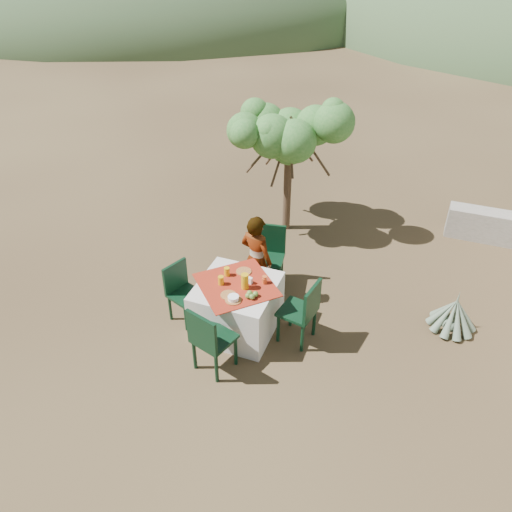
% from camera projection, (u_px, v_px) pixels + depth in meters
% --- Properties ---
extents(ground, '(160.00, 160.00, 0.00)m').
position_uv_depth(ground, '(260.00, 319.00, 7.12)').
color(ground, '#322416').
rests_on(ground, ground).
extents(table, '(1.30, 1.30, 0.76)m').
position_uv_depth(table, '(237.00, 307.00, 6.77)').
color(table, white).
rests_on(table, ground).
extents(chair_far, '(0.52, 0.52, 0.98)m').
position_uv_depth(chair_far, '(269.00, 253.00, 7.53)').
color(chair_far, black).
rests_on(chair_far, ground).
extents(chair_near, '(0.56, 0.56, 0.98)m').
position_uv_depth(chair_near, '(209.00, 339.00, 6.04)').
color(chair_near, black).
rests_on(chair_near, ground).
extents(chair_left, '(0.52, 0.52, 0.88)m').
position_uv_depth(chair_left, '(182.00, 290.00, 6.90)').
color(chair_left, black).
rests_on(chair_left, ground).
extents(chair_right, '(0.51, 0.51, 0.96)m').
position_uv_depth(chair_right, '(303.00, 310.00, 6.48)').
color(chair_right, black).
rests_on(chair_right, ground).
extents(person, '(0.58, 0.46, 1.40)m').
position_uv_depth(person, '(256.00, 259.00, 7.13)').
color(person, '#8C6651').
rests_on(person, ground).
extents(shrub_tree, '(1.81, 1.78, 2.13)m').
position_uv_depth(shrub_tree, '(294.00, 140.00, 8.24)').
color(shrub_tree, '#4D3A26').
rests_on(shrub_tree, ground).
extents(agave, '(0.67, 0.66, 0.71)m').
position_uv_depth(agave, '(453.00, 314.00, 6.85)').
color(agave, slate).
rests_on(agave, ground).
extents(plate_far, '(0.21, 0.21, 0.01)m').
position_uv_depth(plate_far, '(244.00, 271.00, 6.77)').
color(plate_far, brown).
rests_on(plate_far, table).
extents(plate_near, '(0.21, 0.21, 0.01)m').
position_uv_depth(plate_near, '(228.00, 295.00, 6.36)').
color(plate_near, brown).
rests_on(plate_near, table).
extents(glass_far, '(0.08, 0.08, 0.12)m').
position_uv_depth(glass_far, '(227.00, 272.00, 6.68)').
color(glass_far, gold).
rests_on(glass_far, table).
extents(glass_near, '(0.08, 0.08, 0.12)m').
position_uv_depth(glass_near, '(221.00, 280.00, 6.52)').
color(glass_near, gold).
rests_on(glass_near, table).
extents(juice_pitcher, '(0.10, 0.10, 0.22)m').
position_uv_depth(juice_pitcher, '(245.00, 281.00, 6.43)').
color(juice_pitcher, gold).
rests_on(juice_pitcher, table).
extents(bowl_plate, '(0.22, 0.22, 0.01)m').
position_uv_depth(bowl_plate, '(233.00, 300.00, 6.28)').
color(bowl_plate, brown).
rests_on(bowl_plate, table).
extents(white_bowl, '(0.14, 0.14, 0.05)m').
position_uv_depth(white_bowl, '(233.00, 298.00, 6.27)').
color(white_bowl, white).
rests_on(white_bowl, bowl_plate).
extents(jar_left, '(0.05, 0.05, 0.09)m').
position_uv_depth(jar_left, '(264.00, 281.00, 6.55)').
color(jar_left, '#CD5624').
rests_on(jar_left, table).
extents(jar_right, '(0.07, 0.07, 0.11)m').
position_uv_depth(jar_right, '(265.00, 280.00, 6.55)').
color(jar_right, '#CD5624').
rests_on(jar_right, table).
extents(napkin_holder, '(0.08, 0.06, 0.09)m').
position_uv_depth(napkin_holder, '(250.00, 280.00, 6.55)').
color(napkin_holder, white).
rests_on(napkin_holder, table).
extents(fruit_cluster, '(0.15, 0.14, 0.08)m').
position_uv_depth(fruit_cluster, '(251.00, 295.00, 6.31)').
color(fruit_cluster, '#597C2D').
rests_on(fruit_cluster, table).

